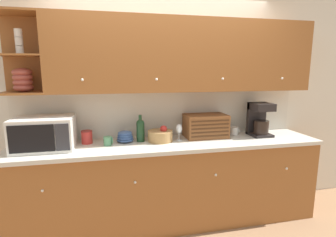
{
  "coord_description": "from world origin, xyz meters",
  "views": [
    {
      "loc": [
        -0.61,
        -2.97,
        1.69
      ],
      "look_at": [
        0.0,
        -0.21,
        1.17
      ],
      "focal_mm": 28.0,
      "sensor_mm": 36.0,
      "label": 1
    }
  ],
  "objects_px": {
    "fruit_basket": "(160,136)",
    "microwave": "(44,133)",
    "mug_blue_second": "(108,141)",
    "mug": "(234,131)",
    "coffee_maker": "(259,119)",
    "storage_canister": "(87,137)",
    "wine_glass": "(179,129)",
    "wine_bottle": "(140,129)",
    "bread_box": "(206,126)",
    "bowl_stack_on_counter": "(125,137)"
  },
  "relations": [
    {
      "from": "fruit_basket",
      "to": "microwave",
      "type": "bearing_deg",
      "value": -178.26
    },
    {
      "from": "mug_blue_second",
      "to": "mug",
      "type": "bearing_deg",
      "value": 5.4
    },
    {
      "from": "mug_blue_second",
      "to": "fruit_basket",
      "type": "xyz_separation_m",
      "value": [
        0.56,
        0.04,
        0.02
      ]
    },
    {
      "from": "fruit_basket",
      "to": "coffee_maker",
      "type": "distance_m",
      "value": 1.2
    },
    {
      "from": "storage_canister",
      "to": "wine_glass",
      "type": "height_order",
      "value": "wine_glass"
    },
    {
      "from": "coffee_maker",
      "to": "storage_canister",
      "type": "bearing_deg",
      "value": 177.94
    },
    {
      "from": "storage_canister",
      "to": "wine_glass",
      "type": "bearing_deg",
      "value": -4.76
    },
    {
      "from": "microwave",
      "to": "coffee_maker",
      "type": "distance_m",
      "value": 2.35
    },
    {
      "from": "fruit_basket",
      "to": "wine_glass",
      "type": "bearing_deg",
      "value": -0.17
    },
    {
      "from": "wine_bottle",
      "to": "bread_box",
      "type": "xyz_separation_m",
      "value": [
        0.76,
        0.03,
        -0.0
      ]
    },
    {
      "from": "storage_canister",
      "to": "bread_box",
      "type": "relative_size",
      "value": 0.29
    },
    {
      "from": "microwave",
      "to": "mug_blue_second",
      "type": "xyz_separation_m",
      "value": [
        0.6,
        -0.0,
        -0.11
      ]
    },
    {
      "from": "wine_bottle",
      "to": "coffee_maker",
      "type": "relative_size",
      "value": 0.75
    },
    {
      "from": "bowl_stack_on_counter",
      "to": "bread_box",
      "type": "distance_m",
      "value": 0.92
    },
    {
      "from": "wine_glass",
      "to": "bread_box",
      "type": "xyz_separation_m",
      "value": [
        0.33,
        0.07,
        0.01
      ]
    },
    {
      "from": "storage_canister",
      "to": "coffee_maker",
      "type": "height_order",
      "value": "coffee_maker"
    },
    {
      "from": "bowl_stack_on_counter",
      "to": "mug",
      "type": "xyz_separation_m",
      "value": [
        1.3,
        0.04,
        -0.01
      ]
    },
    {
      "from": "wine_glass",
      "to": "bread_box",
      "type": "distance_m",
      "value": 0.34
    },
    {
      "from": "bowl_stack_on_counter",
      "to": "mug",
      "type": "distance_m",
      "value": 1.3
    },
    {
      "from": "storage_canister",
      "to": "bread_box",
      "type": "bearing_deg",
      "value": -0.39
    },
    {
      "from": "storage_canister",
      "to": "coffee_maker",
      "type": "relative_size",
      "value": 0.35
    },
    {
      "from": "storage_canister",
      "to": "wine_glass",
      "type": "relative_size",
      "value": 0.76
    },
    {
      "from": "mug_blue_second",
      "to": "wine_bottle",
      "type": "relative_size",
      "value": 0.33
    },
    {
      "from": "mug_blue_second",
      "to": "fruit_basket",
      "type": "relative_size",
      "value": 0.36
    },
    {
      "from": "microwave",
      "to": "coffee_maker",
      "type": "relative_size",
      "value": 1.42
    },
    {
      "from": "wine_bottle",
      "to": "wine_glass",
      "type": "height_order",
      "value": "wine_bottle"
    },
    {
      "from": "microwave",
      "to": "bread_box",
      "type": "relative_size",
      "value": 1.16
    },
    {
      "from": "mug_blue_second",
      "to": "mug",
      "type": "xyz_separation_m",
      "value": [
        1.48,
        0.14,
        0.0
      ]
    },
    {
      "from": "wine_bottle",
      "to": "wine_glass",
      "type": "relative_size",
      "value": 1.61
    },
    {
      "from": "mug",
      "to": "coffee_maker",
      "type": "height_order",
      "value": "coffee_maker"
    },
    {
      "from": "microwave",
      "to": "wine_bottle",
      "type": "bearing_deg",
      "value": 4.67
    },
    {
      "from": "coffee_maker",
      "to": "wine_bottle",
      "type": "bearing_deg",
      "value": 178.71
    },
    {
      "from": "mug_blue_second",
      "to": "wine_bottle",
      "type": "height_order",
      "value": "wine_bottle"
    },
    {
      "from": "storage_canister",
      "to": "coffee_maker",
      "type": "distance_m",
      "value": 1.97
    },
    {
      "from": "wine_glass",
      "to": "coffee_maker",
      "type": "height_order",
      "value": "coffee_maker"
    },
    {
      "from": "microwave",
      "to": "coffee_maker",
      "type": "xyz_separation_m",
      "value": [
        2.35,
        0.05,
        0.04
      ]
    },
    {
      "from": "storage_canister",
      "to": "bowl_stack_on_counter",
      "type": "height_order",
      "value": "storage_canister"
    },
    {
      "from": "wine_bottle",
      "to": "wine_glass",
      "type": "bearing_deg",
      "value": -5.8
    },
    {
      "from": "wine_bottle",
      "to": "mug_blue_second",
      "type": "bearing_deg",
      "value": -166.85
    },
    {
      "from": "bowl_stack_on_counter",
      "to": "mug_blue_second",
      "type": "bearing_deg",
      "value": -151.22
    },
    {
      "from": "wine_glass",
      "to": "wine_bottle",
      "type": "bearing_deg",
      "value": 174.2
    },
    {
      "from": "bread_box",
      "to": "coffee_maker",
      "type": "xyz_separation_m",
      "value": [
        0.65,
        -0.06,
        0.06
      ]
    },
    {
      "from": "bread_box",
      "to": "mug",
      "type": "height_order",
      "value": "bread_box"
    },
    {
      "from": "mug",
      "to": "bread_box",
      "type": "bearing_deg",
      "value": -175.59
    },
    {
      "from": "storage_canister",
      "to": "mug",
      "type": "xyz_separation_m",
      "value": [
        1.7,
        0.02,
        -0.02
      ]
    },
    {
      "from": "bowl_stack_on_counter",
      "to": "fruit_basket",
      "type": "relative_size",
      "value": 0.69
    },
    {
      "from": "storage_canister",
      "to": "fruit_basket",
      "type": "bearing_deg",
      "value": -5.99
    },
    {
      "from": "wine_bottle",
      "to": "coffee_maker",
      "type": "xyz_separation_m",
      "value": [
        1.4,
        -0.03,
        0.06
      ]
    },
    {
      "from": "coffee_maker",
      "to": "microwave",
      "type": "bearing_deg",
      "value": -178.89
    },
    {
      "from": "coffee_maker",
      "to": "fruit_basket",
      "type": "bearing_deg",
      "value": -179.49
    }
  ]
}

